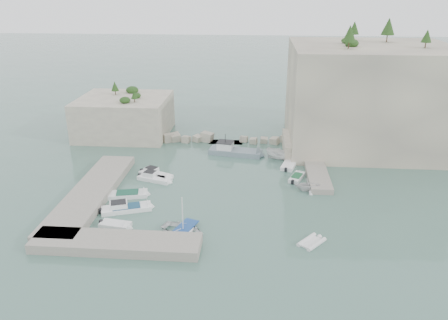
# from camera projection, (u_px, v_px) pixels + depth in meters

# --- Properties ---
(ground) EXTENTS (400.00, 400.00, 0.00)m
(ground) POSITION_uv_depth(u_px,v_px,m) (220.00, 198.00, 57.37)
(ground) COLOR #4A6F63
(ground) RESTS_ON ground
(cliff_east) EXTENTS (26.00, 22.00, 17.00)m
(cliff_east) POSITION_uv_depth(u_px,v_px,m) (367.00, 97.00, 73.74)
(cliff_east) COLOR beige
(cliff_east) RESTS_ON ground
(cliff_terrace) EXTENTS (8.00, 10.00, 2.50)m
(cliff_terrace) POSITION_uv_depth(u_px,v_px,m) (308.00, 145.00, 72.57)
(cliff_terrace) COLOR beige
(cliff_terrace) RESTS_ON ground
(outcrop_west) EXTENTS (16.00, 14.00, 7.00)m
(outcrop_west) POSITION_uv_depth(u_px,v_px,m) (125.00, 116.00, 80.66)
(outcrop_west) COLOR beige
(outcrop_west) RESTS_ON ground
(quay_west) EXTENTS (5.00, 24.00, 1.10)m
(quay_west) POSITION_uv_depth(u_px,v_px,m) (91.00, 193.00, 57.50)
(quay_west) COLOR #9E9689
(quay_west) RESTS_ON ground
(quay_south) EXTENTS (18.00, 4.00, 1.10)m
(quay_south) POSITION_uv_depth(u_px,v_px,m) (116.00, 243.00, 46.35)
(quay_south) COLOR #9E9689
(quay_south) RESTS_ON ground
(ledge_east) EXTENTS (3.00, 16.00, 0.80)m
(ledge_east) POSITION_uv_depth(u_px,v_px,m) (316.00, 169.00, 65.45)
(ledge_east) COLOR #9E9689
(ledge_east) RESTS_ON ground
(breakwater) EXTENTS (28.00, 3.00, 1.40)m
(breakwater) POSITION_uv_depth(u_px,v_px,m) (226.00, 138.00, 77.52)
(breakwater) COLOR beige
(breakwater) RESTS_ON ground
(motorboat_a) EXTENTS (5.84, 3.95, 1.40)m
(motorboat_a) POSITION_uv_depth(u_px,v_px,m) (156.00, 177.00, 63.82)
(motorboat_a) COLOR white
(motorboat_a) RESTS_ON ground
(motorboat_b) EXTENTS (5.63, 3.26, 1.40)m
(motorboat_b) POSITION_uv_depth(u_px,v_px,m) (155.00, 180.00, 62.54)
(motorboat_b) COLOR white
(motorboat_b) RESTS_ON ground
(motorboat_c) EXTENTS (5.98, 3.20, 0.70)m
(motorboat_c) POSITION_uv_depth(u_px,v_px,m) (128.00, 196.00, 57.87)
(motorboat_c) COLOR white
(motorboat_c) RESTS_ON ground
(motorboat_d) EXTENTS (6.95, 4.06, 1.40)m
(motorboat_d) POSITION_uv_depth(u_px,v_px,m) (127.00, 210.00, 54.23)
(motorboat_d) COLOR white
(motorboat_d) RESTS_ON ground
(motorboat_e) EXTENTS (4.06, 2.17, 0.70)m
(motorboat_e) POSITION_uv_depth(u_px,v_px,m) (116.00, 227.00, 50.54)
(motorboat_e) COLOR white
(motorboat_e) RESTS_ON ground
(rowboat) EXTENTS (6.07, 5.20, 1.06)m
(rowboat) POSITION_uv_depth(u_px,v_px,m) (183.00, 233.00, 49.36)
(rowboat) COLOR white
(rowboat) RESTS_ON ground
(inflatable_dinghy) EXTENTS (3.46, 3.67, 0.44)m
(inflatable_dinghy) POSITION_uv_depth(u_px,v_px,m) (311.00, 243.00, 47.32)
(inflatable_dinghy) COLOR white
(inflatable_dinghy) RESTS_ON ground
(tender_east_a) EXTENTS (3.80, 3.35, 1.89)m
(tender_east_a) POSITION_uv_depth(u_px,v_px,m) (308.00, 190.00, 59.53)
(tender_east_a) COLOR silver
(tender_east_a) RESTS_ON ground
(tender_east_b) EXTENTS (2.85, 4.40, 0.70)m
(tender_east_b) POSITION_uv_depth(u_px,v_px,m) (297.00, 179.00, 62.96)
(tender_east_b) COLOR white
(tender_east_b) RESTS_ON ground
(tender_east_c) EXTENTS (3.33, 5.96, 0.70)m
(tender_east_c) POSITION_uv_depth(u_px,v_px,m) (290.00, 165.00, 67.72)
(tender_east_c) COLOR white
(tender_east_c) RESTS_ON ground
(tender_east_d) EXTENTS (5.52, 3.60, 1.99)m
(tender_east_d) POSITION_uv_depth(u_px,v_px,m) (281.00, 160.00, 70.01)
(tender_east_d) COLOR white
(tender_east_d) RESTS_ON ground
(work_boat) EXTENTS (9.78, 4.33, 2.20)m
(work_boat) POSITION_uv_depth(u_px,v_px,m) (235.00, 154.00, 72.16)
(work_boat) COLOR slate
(work_boat) RESTS_ON ground
(rowboat_mast) EXTENTS (0.10, 0.10, 4.20)m
(rowboat_mast) POSITION_uv_depth(u_px,v_px,m) (182.00, 212.00, 48.37)
(rowboat_mast) COLOR white
(rowboat_mast) RESTS_ON rowboat
(vegetation) EXTENTS (53.48, 13.88, 13.40)m
(vegetation) POSITION_uv_depth(u_px,v_px,m) (341.00, 38.00, 71.90)
(vegetation) COLOR #1E4219
(vegetation) RESTS_ON ground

